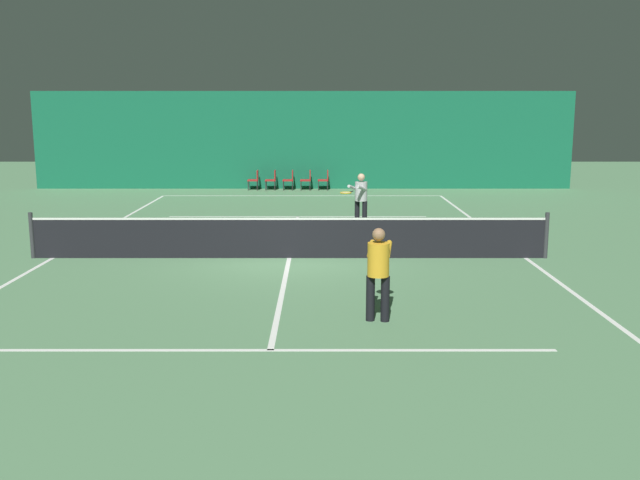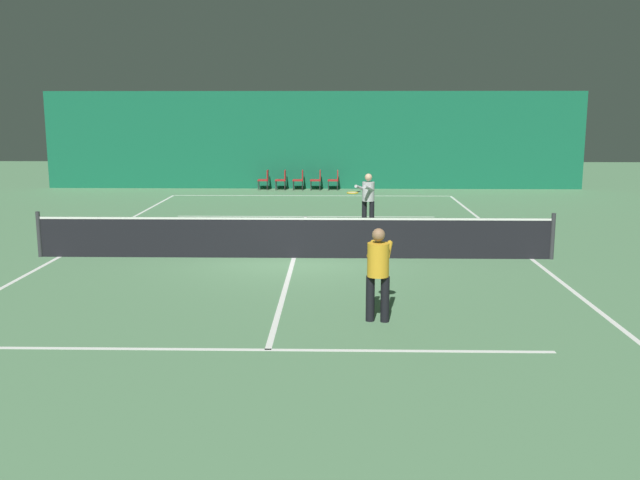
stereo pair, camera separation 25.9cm
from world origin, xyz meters
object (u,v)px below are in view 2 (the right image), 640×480
at_px(player_near, 378,267).
at_px(courtside_chair_3, 317,179).
at_px(courtside_chair_2, 300,179).
at_px(player_far, 368,196).
at_px(courtside_chair_0, 265,178).
at_px(tennis_net, 294,236).
at_px(courtside_chair_4, 335,179).
at_px(courtside_chair_1, 282,178).

distance_m(player_near, courtside_chair_3, 18.89).
bearing_deg(player_near, courtside_chair_2, 16.05).
bearing_deg(player_far, courtside_chair_3, -139.95).
bearing_deg(courtside_chair_0, courtside_chair_3, 90.00).
height_order(tennis_net, courtside_chair_3, tennis_net).
bearing_deg(tennis_net, courtside_chair_0, 98.38).
bearing_deg(courtside_chair_4, courtside_chair_3, -90.00).
bearing_deg(courtside_chair_3, player_near, 4.52).
height_order(courtside_chair_1, courtside_chair_4, same).
height_order(player_far, courtside_chair_0, player_far).
height_order(tennis_net, player_far, player_far).
distance_m(courtside_chair_2, courtside_chair_4, 1.48).
distance_m(tennis_net, courtside_chair_4, 13.94).
relative_size(tennis_net, courtside_chair_0, 14.29).
height_order(player_near, player_far, player_far).
relative_size(player_near, courtside_chair_0, 1.84).
distance_m(tennis_net, player_far, 4.80).
relative_size(courtside_chair_1, courtside_chair_3, 1.00).
bearing_deg(courtside_chair_0, tennis_net, 8.38).
bearing_deg(player_near, courtside_chair_1, 18.26).
distance_m(player_far, courtside_chair_1, 10.05).
bearing_deg(courtside_chair_2, player_far, 14.46).
bearing_deg(courtside_chair_4, player_far, 5.82).
relative_size(player_far, courtside_chair_3, 1.86).
xyz_separation_m(tennis_net, player_far, (1.89, 4.39, 0.40)).
height_order(courtside_chair_0, courtside_chair_3, same).
bearing_deg(player_near, courtside_chair_4, 11.56).
relative_size(player_near, courtside_chair_4, 1.84).
xyz_separation_m(player_far, courtside_chair_3, (-1.71, 9.52, -0.43)).
distance_m(player_far, courtside_chair_3, 9.68).
relative_size(courtside_chair_1, courtside_chair_2, 1.00).
bearing_deg(courtside_chair_4, courtside_chair_2, -90.00).
xyz_separation_m(courtside_chair_0, courtside_chair_4, (2.97, 0.00, 0.00)).
distance_m(courtside_chair_1, courtside_chair_4, 2.23).
height_order(tennis_net, courtside_chair_2, tennis_net).
relative_size(player_far, courtside_chair_2, 1.86).
relative_size(player_near, courtside_chair_3, 1.84).
height_order(courtside_chair_0, courtside_chair_2, same).
xyz_separation_m(courtside_chair_3, courtside_chair_4, (0.74, 0.00, 0.00)).
bearing_deg(courtside_chair_0, player_near, 11.17).
relative_size(courtside_chair_2, courtside_chair_3, 1.00).
bearing_deg(courtside_chair_1, courtside_chair_2, 90.00).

